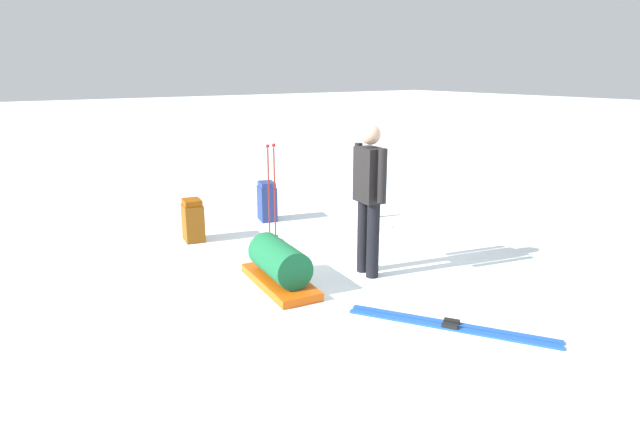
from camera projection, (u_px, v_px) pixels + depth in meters
name	position (u px, v px, depth m)	size (l,w,h in m)	color
ground_plane	(320.00, 269.00, 6.35)	(80.00, 80.00, 0.00)	white
skier_standing	(369.00, 192.00, 5.95)	(0.26, 0.57, 1.70)	black
ski_pair_near	(451.00, 326.00, 4.91)	(1.18, 1.68, 0.05)	#1E51AE
backpack_large_dark	(193.00, 221.00, 7.33)	(0.30, 0.36, 0.58)	brown
backpack_bright	(267.00, 202.00, 8.32)	(0.32, 0.38, 0.60)	navy
ski_poles_planted_near	(272.00, 188.00, 7.18)	(0.18, 0.10, 1.33)	maroon
gear_sled	(279.00, 266.00, 5.80)	(0.58, 1.23, 0.49)	#D9500C
thermos_bottle	(378.00, 209.00, 8.53)	(0.07, 0.07, 0.26)	black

